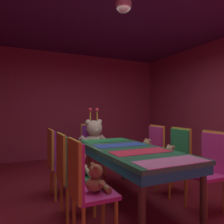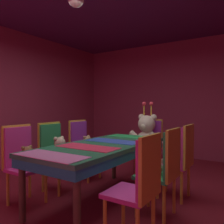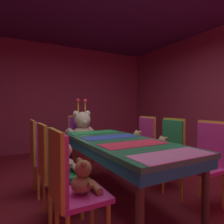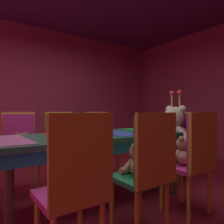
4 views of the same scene
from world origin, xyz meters
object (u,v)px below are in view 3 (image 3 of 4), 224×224
Objects in this scene: chair_left_1 at (50,162)px; king_teddy_bear at (83,130)px; teddy_right_1 at (162,147)px; teddy_left_1 at (65,159)px; teddy_left_2 at (50,150)px; chair_right_0 at (209,154)px; throne_chair at (80,136)px; chair_right_2 at (144,139)px; chair_left_2 at (39,150)px; banquet_table at (121,147)px; chair_right_1 at (170,145)px; chair_left_0 at (66,179)px; teddy_left_0 at (84,179)px; teddy_right_2 at (137,140)px.

king_teddy_bear is at bearing 58.52° from chair_left_1.
chair_left_1 is 3.41× the size of teddy_right_1.
teddy_left_1 reaches higher than teddy_left_2.
chair_right_0 is (1.58, -0.57, -0.00)m from teddy_left_1.
teddy_left_1 is 0.36× the size of throne_chair.
king_teddy_bear reaches higher than chair_right_2.
teddy_left_2 is 0.29× the size of throne_chair.
teddy_right_1 is (1.59, -0.60, -0.02)m from chair_left_2.
king_teddy_bear is at bearing 40.80° from chair_left_2.
king_teddy_bear reaches higher than throne_chair.
teddy_left_2 is (-0.73, 0.62, -0.08)m from banquet_table.
chair_left_2 is 1.00× the size of chair_right_1.
chair_left_0 and chair_right_0 have the same top height.
chair_right_2 is (0.14, 0.61, 0.02)m from teddy_right_1.
king_teddy_bear is at bearing -40.76° from chair_right_2.
chair_right_2 is at bearing 0.50° from chair_left_2.
teddy_right_1 is at bearing 23.14° from teddy_left_0.
teddy_left_2 is (0.13, 0.65, -0.02)m from chair_left_1.
chair_left_1 is 1.65m from king_teddy_bear.
chair_right_2 is at bearing 49.24° from king_teddy_bear.
chair_left_0 is 1.20m from chair_left_2.
chair_right_0 and throne_chair have the same top height.
teddy_left_1 is 0.36× the size of chair_right_0.
chair_right_2 reaches higher than teddy_left_0.
teddy_left_1 is 1.57m from teddy_right_2.
throne_chair reaches higher than teddy_left_0.
chair_left_1 reaches higher than teddy_right_2.
teddy_left_0 is at bearing 21.22° from chair_right_1.
throne_chair is at bearing -64.78° from teddy_right_1.
teddy_left_2 is at bearing 78.87° from chair_left_1.
teddy_left_2 is 1.45m from teddy_right_2.
chair_right_0 is 1.00× the size of chair_right_1.
teddy_left_2 is at bearing 0.00° from chair_left_2.
teddy_left_2 is 0.29× the size of chair_right_2.
king_teddy_bear reaches higher than teddy_left_2.
king_teddy_bear is (-0.71, 0.74, 0.15)m from teddy_right_2.
teddy_left_0 is at bearing -88.73° from teddy_left_2.
chair_right_0 and chair_right_2 have the same top height.
chair_left_0 is 0.57m from teddy_left_1.
teddy_left_1 is (-0.01, 0.55, 0.02)m from teddy_left_0.
chair_right_0 and chair_right_1 have the same top height.
banquet_table is 2.05× the size of throne_chair.
chair_right_2 is (0.86, 0.64, -0.06)m from banquet_table.
chair_right_1 is 1.74m from throne_chair.
teddy_left_2 is 1.59m from chair_right_2.
teddy_left_0 is 0.95× the size of teddy_right_2.
teddy_left_1 is at bearing -19.83° from chair_right_0.
chair_left_1 is at bearing 1.91° from teddy_right_1.
chair_left_1 is 1.00× the size of throne_chair.
teddy_right_1 is (-0.14, 0.00, -0.02)m from chair_right_1.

